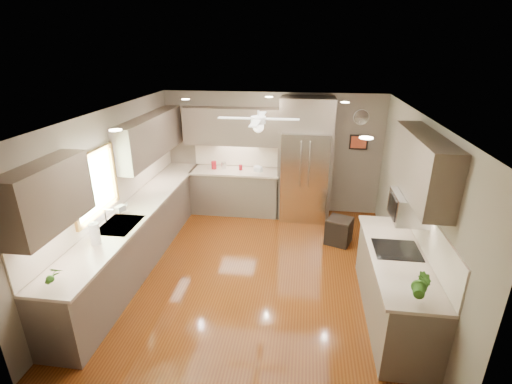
% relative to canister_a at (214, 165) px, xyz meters
% --- Properties ---
extents(floor, '(5.00, 5.00, 0.00)m').
position_rel_canister_a_xyz_m(floor, '(1.19, -2.23, -1.02)').
color(floor, '#4C200A').
rests_on(floor, ground).
extents(ceiling, '(5.00, 5.00, 0.00)m').
position_rel_canister_a_xyz_m(ceiling, '(1.19, -2.23, 1.48)').
color(ceiling, white).
rests_on(ceiling, ground).
extents(wall_back, '(4.50, 0.00, 4.50)m').
position_rel_canister_a_xyz_m(wall_back, '(1.19, 0.27, 0.23)').
color(wall_back, '#6A5F51').
rests_on(wall_back, ground).
extents(wall_front, '(4.50, 0.00, 4.50)m').
position_rel_canister_a_xyz_m(wall_front, '(1.19, -4.73, 0.23)').
color(wall_front, '#6A5F51').
rests_on(wall_front, ground).
extents(wall_left, '(0.00, 5.00, 5.00)m').
position_rel_canister_a_xyz_m(wall_left, '(-1.06, -2.23, 0.23)').
color(wall_left, '#6A5F51').
rests_on(wall_left, ground).
extents(wall_right, '(0.00, 5.00, 5.00)m').
position_rel_canister_a_xyz_m(wall_right, '(3.44, -2.23, 0.23)').
color(wall_right, '#6A5F51').
rests_on(wall_right, ground).
extents(canister_a, '(0.13, 0.13, 0.17)m').
position_rel_canister_a_xyz_m(canister_a, '(0.00, 0.00, 0.00)').
color(canister_a, maroon).
rests_on(canister_a, back_run).
extents(canister_b, '(0.10, 0.10, 0.15)m').
position_rel_canister_a_xyz_m(canister_b, '(0.20, 0.03, -0.01)').
color(canister_b, silver).
rests_on(canister_b, back_run).
extents(canister_d, '(0.09, 0.09, 0.11)m').
position_rel_canister_a_xyz_m(canister_d, '(0.57, -0.01, -0.02)').
color(canister_d, maroon).
rests_on(canister_d, back_run).
extents(soap_bottle, '(0.12, 0.12, 0.21)m').
position_rel_canister_a_xyz_m(soap_bottle, '(-0.87, -2.38, 0.02)').
color(soap_bottle, white).
rests_on(soap_bottle, left_run).
extents(potted_plant_left, '(0.16, 0.12, 0.27)m').
position_rel_canister_a_xyz_m(potted_plant_left, '(-0.75, -4.21, 0.06)').
color(potted_plant_left, '#2D601B').
rests_on(potted_plant_left, left_run).
extents(potted_plant_right, '(0.23, 0.20, 0.35)m').
position_rel_canister_a_xyz_m(potted_plant_right, '(3.12, -3.93, 0.10)').
color(potted_plant_right, '#2D601B').
rests_on(potted_plant_right, right_run).
extents(bowl, '(0.27, 0.27, 0.05)m').
position_rel_canister_a_xyz_m(bowl, '(0.94, -0.06, -0.05)').
color(bowl, '#C2BE91').
rests_on(bowl, back_run).
extents(left_run, '(0.65, 4.70, 1.45)m').
position_rel_canister_a_xyz_m(left_run, '(-0.76, -2.08, -0.54)').
color(left_run, brown).
rests_on(left_run, ground).
extents(back_run, '(1.85, 0.65, 1.45)m').
position_rel_canister_a_xyz_m(back_run, '(0.46, -0.02, -0.54)').
color(back_run, brown).
rests_on(back_run, ground).
extents(uppers, '(4.50, 4.70, 0.95)m').
position_rel_canister_a_xyz_m(uppers, '(0.45, -1.52, 0.85)').
color(uppers, brown).
rests_on(uppers, wall_left).
extents(window, '(0.05, 1.12, 0.92)m').
position_rel_canister_a_xyz_m(window, '(-1.03, -2.73, 0.53)').
color(window, '#BFF2B2').
rests_on(window, wall_left).
extents(sink, '(0.50, 0.70, 0.32)m').
position_rel_canister_a_xyz_m(sink, '(-0.74, -2.73, -0.11)').
color(sink, silver).
rests_on(sink, left_run).
extents(refrigerator, '(1.06, 0.75, 2.45)m').
position_rel_canister_a_xyz_m(refrigerator, '(1.89, -0.07, 0.17)').
color(refrigerator, silver).
rests_on(refrigerator, ground).
extents(right_run, '(0.70, 2.20, 1.45)m').
position_rel_canister_a_xyz_m(right_run, '(3.12, -3.03, -0.54)').
color(right_run, brown).
rests_on(right_run, ground).
extents(microwave, '(0.43, 0.55, 0.34)m').
position_rel_canister_a_xyz_m(microwave, '(3.22, -2.78, 0.46)').
color(microwave, silver).
rests_on(microwave, wall_right).
extents(ceiling_fan, '(1.18, 1.18, 0.32)m').
position_rel_canister_a_xyz_m(ceiling_fan, '(1.19, -1.93, 1.31)').
color(ceiling_fan, white).
rests_on(ceiling_fan, ceiling).
extents(recessed_lights, '(2.84, 3.14, 0.01)m').
position_rel_canister_a_xyz_m(recessed_lights, '(1.15, -1.83, 1.47)').
color(recessed_lights, white).
rests_on(recessed_lights, ceiling).
extents(wall_clock, '(0.30, 0.03, 0.30)m').
position_rel_canister_a_xyz_m(wall_clock, '(2.94, 0.26, 1.03)').
color(wall_clock, white).
rests_on(wall_clock, wall_back).
extents(framed_print, '(0.36, 0.03, 0.30)m').
position_rel_canister_a_xyz_m(framed_print, '(2.94, 0.25, 0.53)').
color(framed_print, black).
rests_on(framed_print, wall_back).
extents(stool, '(0.54, 0.54, 0.49)m').
position_rel_canister_a_xyz_m(stool, '(2.56, -1.12, -0.78)').
color(stool, black).
rests_on(stool, ground).
extents(paper_towel, '(0.13, 0.13, 0.32)m').
position_rel_canister_a_xyz_m(paper_towel, '(-0.78, -3.28, 0.06)').
color(paper_towel, white).
rests_on(paper_towel, left_run).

